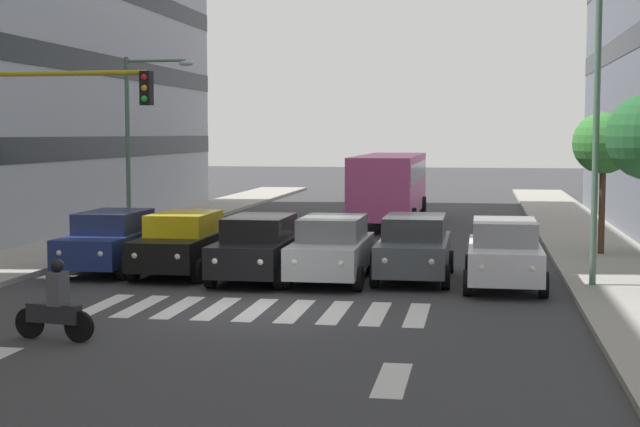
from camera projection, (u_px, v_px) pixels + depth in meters
ground_plane at (256, 310)px, 21.09m from camera, size 180.00×180.00×0.00m
crosswalk_markings at (256, 310)px, 21.09m from camera, size 7.65×2.80×0.01m
lane_arrow_0 at (392, 380)px, 15.09m from camera, size 0.50×2.20×0.01m
car_0 at (504, 253)px, 24.16m from camera, size 2.02×4.44×1.72m
car_1 at (414, 247)px, 25.39m from camera, size 2.02×4.44×1.72m
car_2 at (332, 248)px, 25.08m from camera, size 2.02×4.44×1.72m
car_3 at (258, 247)px, 25.32m from camera, size 2.02×4.44×1.72m
car_4 at (183, 243)px, 26.35m from camera, size 2.02×4.44×1.72m
car_5 at (112, 241)px, 26.91m from camera, size 2.02×4.44×1.72m
bus_behind_traffic at (390, 181)px, 41.13m from camera, size 2.78×10.50×3.00m
motorcycle_with_rider at (55, 307)px, 17.92m from camera, size 1.69×0.42×1.57m
traffic_light_gantry at (25, 143)px, 21.76m from camera, size 4.42×0.36×5.50m
street_lamp_left at (583, 99)px, 23.34m from camera, size 2.41×0.28×7.77m
street_lamp_right at (139, 127)px, 34.11m from camera, size 2.60×0.28×6.54m
street_tree_1 at (604, 144)px, 29.52m from camera, size 1.93×1.93×4.46m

